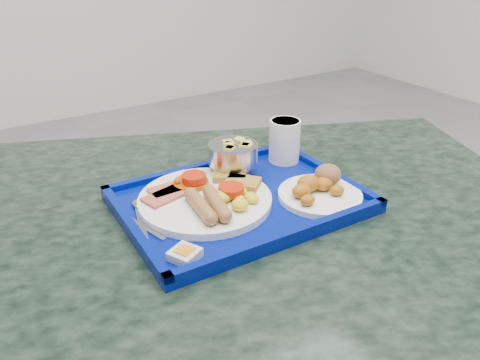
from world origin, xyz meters
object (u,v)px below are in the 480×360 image
object	(u,v)px
tray	(240,201)
juice_cup	(285,139)
table	(231,291)
main_plate	(208,197)
bread_plate	(320,189)
fruit_bowl	(233,154)

from	to	relation	value
tray	juice_cup	size ratio (longest dim) A/B	4.76
table	main_plate	world-z (taller)	main_plate
bread_plate	juice_cup	size ratio (longest dim) A/B	1.69
bread_plate	tray	bearing A→B (deg)	151.51
tray	juice_cup	bearing A→B (deg)	28.70
fruit_bowl	juice_cup	world-z (taller)	juice_cup
table	juice_cup	world-z (taller)	juice_cup
juice_cup	tray	bearing A→B (deg)	-151.30
table	bread_plate	size ratio (longest dim) A/B	9.13
fruit_bowl	bread_plate	bearing A→B (deg)	-61.28
tray	juice_cup	world-z (taller)	juice_cup
juice_cup	main_plate	bearing A→B (deg)	-161.47
tray	table	bearing A→B (deg)	-173.18
fruit_bowl	juice_cup	size ratio (longest dim) A/B	1.10
tray	bread_plate	size ratio (longest dim) A/B	2.81
table	bread_plate	distance (m)	0.29
main_plate	fruit_bowl	xyz separation A→B (m)	(0.10, 0.08, 0.03)
bread_plate	table	bearing A→B (deg)	156.25
juice_cup	table	bearing A→B (deg)	-153.69
table	juice_cup	xyz separation A→B (m)	(0.20, 0.10, 0.27)
main_plate	juice_cup	bearing A→B (deg)	18.53
table	juice_cup	distance (m)	0.35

